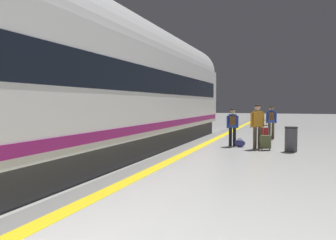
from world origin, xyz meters
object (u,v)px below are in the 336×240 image
suitcase_near (265,142)px  passenger_mid (233,124)px  high_speed_train (43,73)px  waste_bin (291,139)px  passenger_near (257,123)px  duffel_bag_mid (240,143)px  suitcase_far (264,133)px  passenger_far (271,119)px

suitcase_near → passenger_mid: 1.65m
suitcase_near → passenger_mid: passenger_mid is taller
high_speed_train → waste_bin: bearing=48.2°
passenger_near → waste_bin: bearing=-14.2°
passenger_near → suitcase_near: bearing=-35.9°
duffel_bag_mid → suitcase_near: bearing=-29.4°
suitcase_far → suitcase_near: bearing=-85.5°
suitcase_far → waste_bin: size_ratio=1.04×
suitcase_near → suitcase_far: bearing=94.5°
suitcase_far → passenger_mid: bearing=-107.3°
high_speed_train → suitcase_near: high_speed_train is taller
passenger_near → high_speed_train: bearing=-123.7°
duffel_bag_mid → suitcase_far: suitcase_far is taller
high_speed_train → passenger_far: 11.77m
passenger_mid → suitcase_far: (1.03, 3.31, -0.61)m
passenger_far → waste_bin: bearing=-78.0°
suitcase_far → passenger_near: bearing=-90.0°
suitcase_near → passenger_mid: (-1.35, 0.71, 0.61)m
suitcase_near → suitcase_far: 4.03m
passenger_near → suitcase_near: size_ratio=1.82×
high_speed_train → passenger_near: size_ratio=16.23×
high_speed_train → waste_bin: 8.78m
passenger_mid → passenger_far: passenger_far is taller
passenger_far → waste_bin: (0.91, -4.28, -0.52)m
high_speed_train → passenger_near: high_speed_train is taller
high_speed_train → passenger_mid: (3.43, 7.16, -1.58)m
suitcase_near → high_speed_train: bearing=-126.5°
high_speed_train → suitcase_far: bearing=66.9°
suitcase_near → passenger_near: bearing=144.1°
passenger_near → duffel_bag_mid: (-0.72, 0.35, -0.85)m
passenger_mid → waste_bin: (2.26, -0.79, -0.47)m
suitcase_near → duffel_bag_mid: 1.20m
high_speed_train → passenger_far: high_speed_train is taller
passenger_near → passenger_mid: 1.14m
passenger_near → suitcase_far: bearing=90.0°
passenger_near → passenger_mid: size_ratio=1.11×
duffel_bag_mid → passenger_far: size_ratio=0.27×
high_speed_train → passenger_mid: bearing=64.4°
passenger_mid → duffel_bag_mid: passenger_mid is taller
passenger_mid → suitcase_far: size_ratio=1.64×
duffel_bag_mid → passenger_mid: bearing=158.2°
passenger_near → duffel_bag_mid: 1.17m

